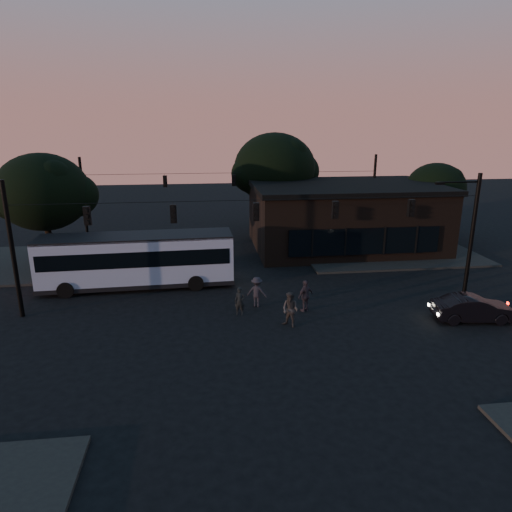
{
  "coord_description": "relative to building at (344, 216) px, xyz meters",
  "views": [
    {
      "loc": [
        -3.07,
        -20.63,
        10.29
      ],
      "look_at": [
        0.0,
        4.0,
        3.0
      ],
      "focal_mm": 32.0,
      "sensor_mm": 36.0,
      "label": 1
    }
  ],
  "objects": [
    {
      "name": "ground",
      "position": [
        -9.0,
        -15.97,
        -2.71
      ],
      "size": [
        120.0,
        120.0,
        0.0
      ],
      "primitive_type": "plane",
      "color": "black",
      "rests_on": "ground"
    },
    {
      "name": "sidewalk_far_right",
      "position": [
        3.0,
        -1.97,
        -2.63
      ],
      "size": [
        14.0,
        10.0,
        0.15
      ],
      "primitive_type": "cube",
      "color": "black",
      "rests_on": "ground"
    },
    {
      "name": "bus",
      "position": [
        -16.17,
        -7.88,
        -0.78
      ],
      "size": [
        12.3,
        3.34,
        3.44
      ],
      "rotation": [
        0.0,
        0.0,
        0.04
      ],
      "color": "#98A0C2",
      "rests_on": "ground"
    },
    {
      "name": "tree_left",
      "position": [
        -23.0,
        -2.97,
        2.86
      ],
      "size": [
        6.4,
        6.4,
        8.3
      ],
      "color": "black",
      "rests_on": "ground"
    },
    {
      "name": "pedestrian_b",
      "position": [
        -7.59,
        -15.07,
        -1.77
      ],
      "size": [
        1.16,
        1.15,
        1.88
      ],
      "primitive_type": "imported",
      "rotation": [
        0.0,
        0.0,
        -0.76
      ],
      "color": "#322E2D",
      "rests_on": "ground"
    },
    {
      "name": "car",
      "position": [
        2.32,
        -15.57,
        -2.01
      ],
      "size": [
        4.38,
        1.96,
        1.39
      ],
      "primitive_type": "imported",
      "rotation": [
        0.0,
        0.0,
        1.45
      ],
      "color": "black",
      "rests_on": "ground"
    },
    {
      "name": "signal_rig_far",
      "position": [
        -9.0,
        4.03,
        1.5
      ],
      "size": [
        26.24,
        0.3,
        7.5
      ],
      "color": "black",
      "rests_on": "ground"
    },
    {
      "name": "tree_behind",
      "position": [
        -5.0,
        6.03,
        3.48
      ],
      "size": [
        7.6,
        7.6,
        9.43
      ],
      "color": "black",
      "rests_on": "ground"
    },
    {
      "name": "tree_right",
      "position": [
        9.0,
        2.03,
        1.93
      ],
      "size": [
        5.2,
        5.2,
        6.86
      ],
      "color": "black",
      "rests_on": "ground"
    },
    {
      "name": "pedestrian_a",
      "position": [
        -10.06,
        -13.23,
        -1.91
      ],
      "size": [
        0.66,
        0.51,
        1.6
      ],
      "primitive_type": "imported",
      "rotation": [
        0.0,
        0.0,
        -0.25
      ],
      "color": "black",
      "rests_on": "ground"
    },
    {
      "name": "pedestrian_d",
      "position": [
        -8.97,
        -12.14,
        -1.82
      ],
      "size": [
        1.31,
        1.01,
        1.78
      ],
      "primitive_type": "imported",
      "rotation": [
        0.0,
        0.0,
        2.8
      ],
      "color": "black",
      "rests_on": "ground"
    },
    {
      "name": "signal_rig_near",
      "position": [
        -9.0,
        -11.97,
        1.74
      ],
      "size": [
        26.24,
        0.3,
        7.5
      ],
      "color": "black",
      "rests_on": "ground"
    },
    {
      "name": "building",
      "position": [
        0.0,
        0.0,
        0.0
      ],
      "size": [
        15.4,
        10.41,
        5.4
      ],
      "color": "black",
      "rests_on": "ground"
    },
    {
      "name": "pedestrian_c",
      "position": [
        -6.34,
        -13.18,
        -1.79
      ],
      "size": [
        1.16,
        0.95,
        1.84
      ],
      "primitive_type": "imported",
      "rotation": [
        0.0,
        0.0,
        3.7
      ],
      "color": "#302730",
      "rests_on": "ground"
    },
    {
      "name": "sidewalk_far_left",
      "position": [
        -23.0,
        -1.97,
        -2.63
      ],
      "size": [
        14.0,
        10.0,
        0.15
      ],
      "primitive_type": "cube",
      "color": "black",
      "rests_on": "ground"
    }
  ]
}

